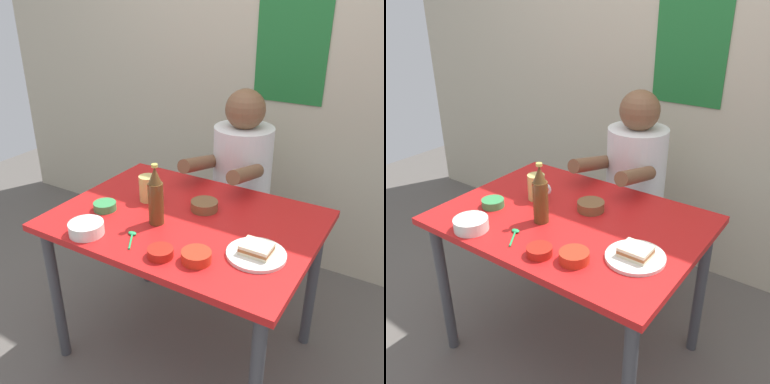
% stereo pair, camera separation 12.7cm
% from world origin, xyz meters
% --- Properties ---
extents(ground_plane, '(6.00, 6.00, 0.00)m').
position_xyz_m(ground_plane, '(0.00, 0.00, 0.00)').
color(ground_plane, '#59544F').
extents(wall_back, '(4.40, 0.09, 2.60)m').
position_xyz_m(wall_back, '(0.00, 1.05, 1.30)').
color(wall_back, '#BCB299').
rests_on(wall_back, ground).
extents(dining_table, '(1.10, 0.80, 0.74)m').
position_xyz_m(dining_table, '(0.00, 0.00, 0.65)').
color(dining_table, red).
rests_on(dining_table, ground).
extents(stool, '(0.34, 0.34, 0.45)m').
position_xyz_m(stool, '(-0.03, 0.63, 0.35)').
color(stool, '#4C4C51').
rests_on(stool, ground).
extents(person_seated, '(0.33, 0.56, 0.72)m').
position_xyz_m(person_seated, '(-0.03, 0.62, 0.77)').
color(person_seated, white).
rests_on(person_seated, stool).
extents(plate_orange, '(0.22, 0.22, 0.01)m').
position_xyz_m(plate_orange, '(0.37, -0.11, 0.75)').
color(plate_orange, silver).
rests_on(plate_orange, dining_table).
extents(sandwich, '(0.11, 0.09, 0.04)m').
position_xyz_m(sandwich, '(0.37, -0.11, 0.77)').
color(sandwich, beige).
rests_on(sandwich, plate_orange).
extents(beer_mug, '(0.13, 0.08, 0.12)m').
position_xyz_m(beer_mug, '(-0.23, 0.05, 0.80)').
color(beer_mug, '#D1BC66').
rests_on(beer_mug, dining_table).
extents(beer_bottle, '(0.06, 0.06, 0.26)m').
position_xyz_m(beer_bottle, '(-0.08, -0.10, 0.86)').
color(beer_bottle, '#593819').
rests_on(beer_bottle, dining_table).
extents(sauce_bowl_chili, '(0.11, 0.11, 0.04)m').
position_xyz_m(sauce_bowl_chili, '(0.20, -0.25, 0.76)').
color(sauce_bowl_chili, red).
rests_on(sauce_bowl_chili, dining_table).
extents(rice_bowl_white, '(0.14, 0.14, 0.05)m').
position_xyz_m(rice_bowl_white, '(-0.27, -0.32, 0.77)').
color(rice_bowl_white, silver).
rests_on(rice_bowl_white, dining_table).
extents(sambal_bowl_red, '(0.10, 0.10, 0.03)m').
position_xyz_m(sambal_bowl_red, '(0.07, -0.30, 0.76)').
color(sambal_bowl_red, '#B21E14').
rests_on(sambal_bowl_red, dining_table).
extents(dip_bowl_green, '(0.10, 0.10, 0.03)m').
position_xyz_m(dip_bowl_green, '(-0.34, -0.12, 0.76)').
color(dip_bowl_green, '#388C4C').
rests_on(dip_bowl_green, dining_table).
extents(condiment_bowl_brown, '(0.12, 0.12, 0.04)m').
position_xyz_m(condiment_bowl_brown, '(0.03, 0.10, 0.76)').
color(condiment_bowl_brown, brown).
rests_on(condiment_bowl_brown, dining_table).
extents(spoon, '(0.08, 0.11, 0.01)m').
position_xyz_m(spoon, '(-0.10, -0.25, 0.75)').
color(spoon, '#26A559').
rests_on(spoon, dining_table).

